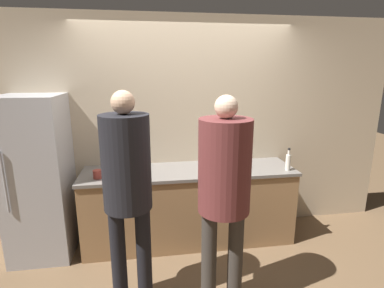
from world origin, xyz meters
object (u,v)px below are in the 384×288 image
bottle_dark (127,167)px  person_center (224,181)px  refrigerator (39,178)px  fruit_bowl (232,163)px  cup_red (98,174)px  bottle_clear (288,162)px  person_left (127,179)px  utensil_crock (127,161)px

bottle_dark → person_center: bearing=-49.1°
refrigerator → fruit_bowl: bearing=0.1°
fruit_bowl → cup_red: bearing=-174.6°
bottle_clear → cup_red: 2.08m
person_center → person_left: bearing=169.5°
bottle_clear → bottle_dark: size_ratio=1.12×
refrigerator → person_left: person_left is taller
bottle_dark → cup_red: bearing=-169.6°
person_left → cup_red: person_left is taller
person_left → bottle_dark: person_left is taller
bottle_clear → fruit_bowl: bearing=161.6°
fruit_bowl → cup_red: size_ratio=3.86×
person_center → utensil_crock: bearing=123.7°
fruit_bowl → bottle_dark: 1.19m
person_center → cup_red: person_center is taller
utensil_crock → bottle_clear: bottle_clear is taller
person_center → cup_red: 1.44m
person_left → bottle_dark: size_ratio=7.97×
utensil_crock → cup_red: (-0.28, -0.38, -0.02)m
bottle_clear → cup_red: bearing=178.4°
cup_red → person_left: bearing=-64.6°
fruit_bowl → utensil_crock: (-1.21, 0.24, 0.01)m
person_left → cup_red: size_ratio=19.73×
person_left → person_center: (0.77, -0.14, -0.01)m
bottle_clear → cup_red: (-2.08, 0.06, -0.06)m
person_center → cup_red: size_ratio=19.38×
bottle_dark → refrigerator: bearing=175.1°
refrigerator → person_left: (0.98, -0.88, 0.25)m
utensil_crock → cup_red: utensil_crock is taller
bottle_dark → cup_red: bottle_dark is taller
refrigerator → person_left: 1.34m
person_left → bottle_dark: (-0.05, 0.80, -0.15)m
bottle_clear → refrigerator: bearing=175.9°
bottle_dark → bottle_clear: bearing=-3.6°
fruit_bowl → utensil_crock: size_ratio=1.51×
refrigerator → bottle_clear: bearing=-4.1°
fruit_bowl → bottle_dark: bearing=-175.9°
refrigerator → fruit_bowl: size_ratio=4.85×
refrigerator → cup_red: (0.63, -0.14, 0.05)m
person_left → fruit_bowl: size_ratio=5.11×
person_center → cup_red: bearing=141.6°
refrigerator → utensil_crock: size_ratio=7.34×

